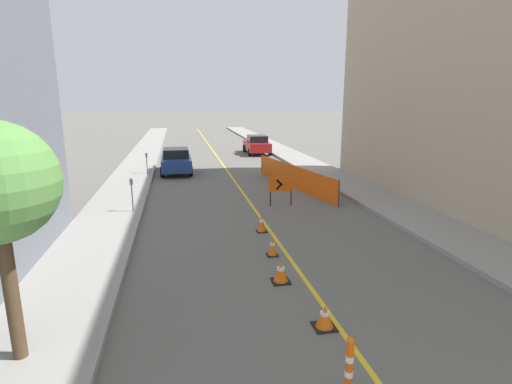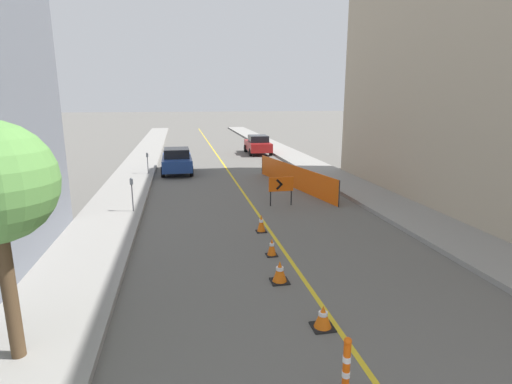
{
  "view_description": "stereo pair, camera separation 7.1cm",
  "coord_description": "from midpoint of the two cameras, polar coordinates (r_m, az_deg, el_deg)",
  "views": [
    {
      "loc": [
        -3.12,
        1.19,
        4.64
      ],
      "look_at": [
        -0.14,
        16.4,
        1.0
      ],
      "focal_mm": 28.0,
      "sensor_mm": 36.0,
      "label": 1
    },
    {
      "loc": [
        -3.05,
        1.18,
        4.64
      ],
      "look_at": [
        -0.14,
        16.4,
        1.0
      ],
      "focal_mm": 28.0,
      "sensor_mm": 36.0,
      "label": 2
    }
  ],
  "objects": [
    {
      "name": "parked_car_curb_mid",
      "position": [
        34.43,
        0.33,
        6.81
      ],
      "size": [
        1.95,
        4.35,
        1.59
      ],
      "rotation": [
        0.0,
        0.0,
        -0.03
      ],
      "color": "maroon",
      "rests_on": "ground_plane"
    },
    {
      "name": "parking_meter_near_curb",
      "position": [
        25.2,
        -15.18,
        4.62
      ],
      "size": [
        0.12,
        0.11,
        1.28
      ],
      "color": "#4C4C51",
      "rests_on": "sidewalk_left"
    },
    {
      "name": "parking_meter_far_curb",
      "position": [
        16.78,
        -17.21,
        0.59
      ],
      "size": [
        0.12,
        0.11,
        1.38
      ],
      "color": "#4C4C51",
      "rests_on": "sidewalk_left"
    },
    {
      "name": "traffic_cone_fourth",
      "position": [
        10.51,
        3.61,
        -11.29
      ],
      "size": [
        0.47,
        0.47,
        0.57
      ],
      "color": "black",
      "rests_on": "ground_plane"
    },
    {
      "name": "delineator_post_front",
      "position": [
        6.95,
        13.03,
        -23.98
      ],
      "size": [
        0.37,
        0.37,
        1.11
      ],
      "color": "black",
      "rests_on": "ground_plane"
    },
    {
      "name": "sidewalk_right",
      "position": [
        33.15,
        5.03,
        5.26
      ],
      "size": [
        2.47,
        65.53,
        0.17
      ],
      "color": "gray",
      "rests_on": "ground_plane"
    },
    {
      "name": "safety_mesh_fence",
      "position": [
        21.28,
        5.51,
        2.21
      ],
      "size": [
        1.73,
        8.43,
        1.2
      ],
      "rotation": [
        0.0,
        0.0,
        1.77
      ],
      "color": "#EF560C",
      "rests_on": "ground_plane"
    },
    {
      "name": "lane_stripe",
      "position": [
        32.06,
        -5.21,
        4.85
      ],
      "size": [
        0.12,
        65.53,
        0.01
      ],
      "color": "gold",
      "rests_on": "ground_plane"
    },
    {
      "name": "traffic_cone_farthest",
      "position": [
        14.22,
        0.9,
        -4.49
      ],
      "size": [
        0.36,
        0.36,
        0.64
      ],
      "color": "black",
      "rests_on": "ground_plane"
    },
    {
      "name": "sidewalk_left",
      "position": [
        32.03,
        -15.82,
        4.53
      ],
      "size": [
        2.47,
        65.53,
        0.17
      ],
      "color": "gray",
      "rests_on": "ground_plane"
    },
    {
      "name": "parked_car_curb_near",
      "position": [
        25.9,
        -11.15,
        4.44
      ],
      "size": [
        1.94,
        4.32,
        1.59
      ],
      "rotation": [
        0.0,
        0.0,
        0.01
      ],
      "color": "navy",
      "rests_on": "ground_plane"
    },
    {
      "name": "arrow_barricade_primary",
      "position": [
        17.55,
        3.72,
        0.94
      ],
      "size": [
        1.11,
        0.1,
        1.29
      ],
      "rotation": [
        0.0,
        0.0,
        0.02
      ],
      "color": "#EF560C",
      "rests_on": "ground_plane"
    },
    {
      "name": "traffic_cone_third",
      "position": [
        8.74,
        9.78,
        -17.18
      ],
      "size": [
        0.46,
        0.46,
        0.5
      ],
      "color": "black",
      "rests_on": "ground_plane"
    },
    {
      "name": "traffic_cone_fifth",
      "position": [
        12.15,
        2.44,
        -7.86
      ],
      "size": [
        0.34,
        0.34,
        0.55
      ],
      "color": "black",
      "rests_on": "ground_plane"
    }
  ]
}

